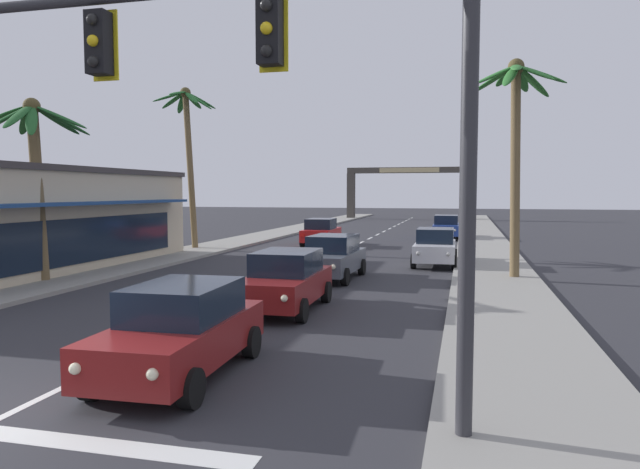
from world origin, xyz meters
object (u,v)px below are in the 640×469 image
object	(u,v)px
palm_left_third	(188,135)
town_gateway_arch	(409,185)
sedan_parked_nearest_kerb	(446,227)
palm_right_second	(516,121)
sedan_oncoming_far	(321,232)
sedan_lead_at_stop_bar	(181,330)
palm_left_second	(35,154)
sedan_fifth_in_queue	(332,257)
sedan_parked_mid_kerb	(435,247)
sedan_third_in_queue	(286,280)
traffic_signal_mast	(205,74)

from	to	relation	value
palm_left_third	town_gateway_arch	world-z (taller)	palm_left_third
sedan_parked_nearest_kerb	palm_left_third	size ratio (longest dim) A/B	0.48
sedan_parked_nearest_kerb	palm_right_second	distance (m)	20.09
sedan_oncoming_far	palm_right_second	bearing A→B (deg)	-48.98
sedan_lead_at_stop_bar	town_gateway_arch	distance (m)	61.18
palm_left_second	sedan_parked_nearest_kerb	bearing A→B (deg)	60.36
sedan_lead_at_stop_bar	palm_left_third	bearing A→B (deg)	116.36
sedan_fifth_in_queue	sedan_parked_nearest_kerb	bearing A→B (deg)	80.03
palm_left_second	sedan_fifth_in_queue	bearing A→B (deg)	19.94
sedan_parked_mid_kerb	sedan_third_in_queue	bearing A→B (deg)	-107.67
palm_left_third	traffic_signal_mast	bearing A→B (deg)	-62.64
sedan_fifth_in_queue	palm_right_second	xyz separation A→B (m)	(6.69, 1.32, 5.13)
sedan_parked_nearest_kerb	palm_left_second	distance (m)	28.10
sedan_fifth_in_queue	sedan_oncoming_far	bearing A→B (deg)	105.77
sedan_parked_mid_kerb	town_gateway_arch	bearing A→B (deg)	96.95
town_gateway_arch	palm_left_second	bearing A→B (deg)	-99.13
sedan_third_in_queue	town_gateway_arch	xyz separation A→B (m)	(-1.75, 54.98, 3.26)
sedan_oncoming_far	sedan_parked_nearest_kerb	size ratio (longest dim) A/B	1.00
sedan_third_in_queue	sedan_oncoming_far	xyz separation A→B (m)	(-3.81, 19.44, 0.00)
sedan_oncoming_far	town_gateway_arch	distance (m)	35.75
palm_left_second	sedan_parked_mid_kerb	bearing A→B (deg)	32.71
traffic_signal_mast	sedan_fifth_in_queue	bearing A→B (deg)	95.41
sedan_lead_at_stop_bar	palm_right_second	xyz separation A→B (m)	(6.73, 13.50, 5.13)
traffic_signal_mast	sedan_parked_nearest_kerb	distance (m)	34.73
sedan_oncoming_far	town_gateway_arch	xyz separation A→B (m)	(2.06, 35.54, 3.26)
sedan_parked_nearest_kerb	palm_left_second	world-z (taller)	palm_left_second
sedan_parked_nearest_kerb	palm_right_second	size ratio (longest dim) A/B	0.54
sedan_third_in_queue	sedan_parked_mid_kerb	size ratio (longest dim) A/B	1.00
traffic_signal_mast	palm_right_second	world-z (taller)	palm_right_second
sedan_fifth_in_queue	palm_left_second	distance (m)	11.47
sedan_third_in_queue	town_gateway_arch	size ratio (longest dim) A/B	0.30
sedan_lead_at_stop_bar	town_gateway_arch	world-z (taller)	town_gateway_arch
palm_right_second	town_gateway_arch	xyz separation A→B (m)	(-8.40, 47.57, -1.87)
palm_left_second	town_gateway_arch	distance (m)	53.26
sedan_lead_at_stop_bar	sedan_parked_nearest_kerb	distance (m)	32.88
traffic_signal_mast	palm_left_third	size ratio (longest dim) A/B	1.17
palm_left_third	town_gateway_arch	bearing A→B (deg)	77.61
sedan_oncoming_far	palm_right_second	world-z (taller)	palm_right_second
palm_right_second	traffic_signal_mast	bearing A→B (deg)	-109.45
palm_left_second	town_gateway_arch	world-z (taller)	palm_left_second
sedan_parked_mid_kerb	palm_right_second	world-z (taller)	palm_right_second
sedan_oncoming_far	sedan_fifth_in_queue	bearing A→B (deg)	-74.23
sedan_parked_mid_kerb	palm_right_second	xyz separation A→B (m)	(3.07, -3.84, 5.13)
traffic_signal_mast	palm_left_third	xyz separation A→B (m)	(-11.81, 22.82, 1.55)
sedan_lead_at_stop_bar	palm_right_second	bearing A→B (deg)	63.49
sedan_lead_at_stop_bar	palm_right_second	world-z (taller)	palm_right_second
traffic_signal_mast	sedan_fifth_in_queue	size ratio (longest dim) A/B	2.40
palm_right_second	sedan_lead_at_stop_bar	bearing A→B (deg)	-116.51
sedan_third_in_queue	sedan_oncoming_far	size ratio (longest dim) A/B	1.00
sedan_fifth_in_queue	sedan_parked_mid_kerb	world-z (taller)	same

